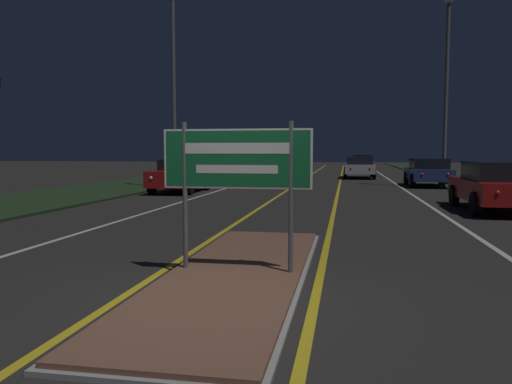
{
  "coord_description": "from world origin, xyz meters",
  "views": [
    {
      "loc": [
        1.51,
        -5.47,
        1.77
      ],
      "look_at": [
        0.0,
        2.83,
        1.09
      ],
      "focal_mm": 35.0,
      "sensor_mm": 36.0,
      "label": 1
    }
  ],
  "objects_px": {
    "streetlight_right_near": "(447,60)",
    "car_receding_0": "(496,185)",
    "highway_sign": "(237,166)",
    "car_receding_3": "(362,163)",
    "car_receding_1": "(428,172)",
    "car_approaching_0": "(181,175)",
    "car_receding_2": "(359,167)",
    "streetlight_left_near": "(173,71)"
  },
  "relations": [
    {
      "from": "car_receding_2",
      "to": "streetlight_left_near",
      "type": "bearing_deg",
      "value": -126.0
    },
    {
      "from": "highway_sign",
      "to": "car_receding_3",
      "type": "relative_size",
      "value": 0.45
    },
    {
      "from": "streetlight_right_near",
      "to": "car_receding_0",
      "type": "distance_m",
      "value": 11.14
    },
    {
      "from": "car_receding_3",
      "to": "car_receding_2",
      "type": "bearing_deg",
      "value": -92.97
    },
    {
      "from": "car_receding_1",
      "to": "car_approaching_0",
      "type": "distance_m",
      "value": 12.61
    },
    {
      "from": "car_receding_2",
      "to": "streetlight_right_near",
      "type": "bearing_deg",
      "value": -65.75
    },
    {
      "from": "car_receding_2",
      "to": "car_receding_3",
      "type": "height_order",
      "value": "car_receding_3"
    },
    {
      "from": "car_receding_2",
      "to": "car_approaching_0",
      "type": "distance_m",
      "value": 15.39
    },
    {
      "from": "streetlight_left_near",
      "to": "car_receding_3",
      "type": "distance_m",
      "value": 22.58
    },
    {
      "from": "car_approaching_0",
      "to": "car_receding_3",
      "type": "bearing_deg",
      "value": 68.49
    },
    {
      "from": "car_receding_3",
      "to": "highway_sign",
      "type": "bearing_deg",
      "value": -94.5
    },
    {
      "from": "streetlight_left_near",
      "to": "streetlight_right_near",
      "type": "distance_m",
      "value": 13.0
    },
    {
      "from": "car_receding_0",
      "to": "car_receding_1",
      "type": "height_order",
      "value": "car_receding_0"
    },
    {
      "from": "car_receding_2",
      "to": "car_receding_3",
      "type": "bearing_deg",
      "value": 87.03
    },
    {
      "from": "highway_sign",
      "to": "car_receding_0",
      "type": "bearing_deg",
      "value": 56.69
    },
    {
      "from": "car_receding_1",
      "to": "car_receding_3",
      "type": "height_order",
      "value": "car_receding_3"
    },
    {
      "from": "car_receding_3",
      "to": "car_receding_0",
      "type": "bearing_deg",
      "value": -83.29
    },
    {
      "from": "highway_sign",
      "to": "streetlight_left_near",
      "type": "relative_size",
      "value": 0.23
    },
    {
      "from": "car_receding_0",
      "to": "car_receding_3",
      "type": "height_order",
      "value": "car_receding_3"
    },
    {
      "from": "highway_sign",
      "to": "car_receding_2",
      "type": "height_order",
      "value": "highway_sign"
    },
    {
      "from": "car_receding_2",
      "to": "car_receding_1",
      "type": "bearing_deg",
      "value": -66.37
    },
    {
      "from": "streetlight_right_near",
      "to": "car_receding_0",
      "type": "bearing_deg",
      "value": -91.71
    },
    {
      "from": "streetlight_right_near",
      "to": "car_receding_1",
      "type": "height_order",
      "value": "streetlight_right_near"
    },
    {
      "from": "highway_sign",
      "to": "car_approaching_0",
      "type": "distance_m",
      "value": 15.18
    },
    {
      "from": "streetlight_left_near",
      "to": "car_receding_2",
      "type": "distance_m",
      "value": 15.5
    },
    {
      "from": "highway_sign",
      "to": "car_approaching_0",
      "type": "bearing_deg",
      "value": 111.79
    },
    {
      "from": "car_receding_2",
      "to": "car_receding_0",
      "type": "bearing_deg",
      "value": -79.04
    },
    {
      "from": "streetlight_right_near",
      "to": "car_receding_2",
      "type": "bearing_deg",
      "value": 114.25
    },
    {
      "from": "streetlight_right_near",
      "to": "car_receding_1",
      "type": "bearing_deg",
      "value": 118.45
    },
    {
      "from": "highway_sign",
      "to": "streetlight_left_near",
      "type": "height_order",
      "value": "streetlight_left_near"
    },
    {
      "from": "car_receding_1",
      "to": "car_receding_3",
      "type": "relative_size",
      "value": 0.93
    },
    {
      "from": "car_receding_0",
      "to": "car_receding_3",
      "type": "relative_size",
      "value": 0.98
    },
    {
      "from": "car_receding_2",
      "to": "car_receding_3",
      "type": "relative_size",
      "value": 1.04
    },
    {
      "from": "streetlight_right_near",
      "to": "car_receding_1",
      "type": "xyz_separation_m",
      "value": [
        -0.57,
        1.06,
        -5.39
      ]
    },
    {
      "from": "streetlight_left_near",
      "to": "car_receding_2",
      "type": "relative_size",
      "value": 1.88
    },
    {
      "from": "streetlight_right_near",
      "to": "car_receding_3",
      "type": "height_order",
      "value": "streetlight_right_near"
    },
    {
      "from": "car_receding_2",
      "to": "highway_sign",
      "type": "bearing_deg",
      "value": -94.95
    },
    {
      "from": "car_receding_0",
      "to": "car_approaching_0",
      "type": "bearing_deg",
      "value": 156.12
    },
    {
      "from": "streetlight_left_near",
      "to": "car_receding_0",
      "type": "bearing_deg",
      "value": -27.27
    },
    {
      "from": "streetlight_left_near",
      "to": "car_approaching_0",
      "type": "bearing_deg",
      "value": -59.7
    },
    {
      "from": "car_receding_2",
      "to": "car_approaching_0",
      "type": "height_order",
      "value": "car_receding_2"
    },
    {
      "from": "streetlight_left_near",
      "to": "car_receding_0",
      "type": "distance_m",
      "value": 14.51
    }
  ]
}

